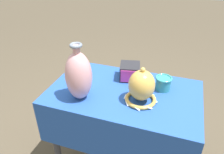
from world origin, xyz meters
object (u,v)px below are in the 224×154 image
Objects in this scene: pot_squat_ivory at (83,76)px; vase_tall_bulbous at (79,76)px; mosaic_tile_box at (130,72)px; vase_dome_bell at (141,87)px; cup_wide_teal at (163,83)px.

vase_tall_bulbous is at bearing -69.36° from pot_squat_ivory.
vase_tall_bulbous is 2.08× the size of mosaic_tile_box.
vase_tall_bulbous is at bearing -138.25° from mosaic_tile_box.
vase_tall_bulbous is 0.38m from mosaic_tile_box.
vase_tall_bulbous is 3.24× the size of pot_squat_ivory.
pot_squat_ivory is at bearing 167.69° from vase_dome_bell.
vase_dome_bell reaches higher than pot_squat_ivory.
cup_wide_teal is (0.44, 0.24, -0.10)m from vase_tall_bulbous.
vase_dome_bell is (0.34, 0.08, -0.06)m from vase_tall_bulbous.
vase_dome_bell reaches higher than cup_wide_teal.
vase_tall_bulbous is 3.26× the size of cup_wide_teal.
cup_wide_teal is at bearing 8.13° from pot_squat_ivory.
vase_tall_bulbous reaches higher than pot_squat_ivory.
cup_wide_teal reaches higher than pot_squat_ivory.
vase_dome_bell is 0.20m from cup_wide_teal.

